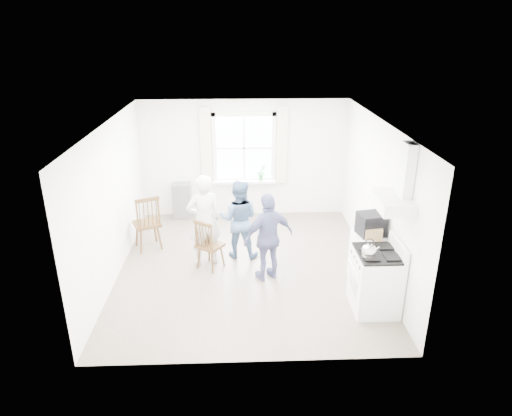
{
  "coord_description": "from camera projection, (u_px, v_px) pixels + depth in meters",
  "views": [
    {
      "loc": [
        -0.13,
        -7.22,
        4.06
      ],
      "look_at": [
        0.17,
        0.2,
        1.06
      ],
      "focal_mm": 32.0,
      "sensor_mm": 36.0,
      "label": 1
    }
  ],
  "objects": [
    {
      "name": "person_right",
      "position": [
        269.0,
        237.0,
        7.58
      ],
      "size": [
        1.19,
        1.19,
        1.54
      ],
      "primitive_type": "imported",
      "rotation": [
        0.0,
        0.0,
        3.57
      ],
      "color": "navy",
      "rests_on": "ground"
    },
    {
      "name": "windsor_chair_b",
      "position": [
        206.0,
        240.0,
        7.91
      ],
      "size": [
        0.55,
        0.55,
        0.95
      ],
      "color": "#4A3118",
      "rests_on": "ground"
    },
    {
      "name": "range_hood",
      "position": [
        397.0,
        191.0,
        6.33
      ],
      "size": [
        0.45,
        0.76,
        0.94
      ],
      "color": "white",
      "rests_on": "room_shell"
    },
    {
      "name": "cardboard_box",
      "position": [
        373.0,
        233.0,
        7.2
      ],
      "size": [
        0.32,
        0.26,
        0.18
      ],
      "primitive_type": "cube",
      "rotation": [
        0.0,
        0.0,
        -0.26
      ],
      "color": "#9B784B",
      "rests_on": "low_cabinet"
    },
    {
      "name": "windsor_chair_a",
      "position": [
        148.0,
        218.0,
        8.58
      ],
      "size": [
        0.61,
        0.61,
        1.11
      ],
      "color": "#4A3118",
      "rests_on": "ground"
    },
    {
      "name": "person_left",
      "position": [
        204.0,
        221.0,
        8.03
      ],
      "size": [
        0.79,
        0.79,
        1.69
      ],
      "primitive_type": "imported",
      "rotation": [
        0.0,
        0.0,
        3.5
      ],
      "color": "silver",
      "rests_on": "ground"
    },
    {
      "name": "low_cabinet",
      "position": [
        367.0,
        260.0,
        7.52
      ],
      "size": [
        0.5,
        0.55,
        0.9
      ],
      "primitive_type": "cube",
      "color": "white",
      "rests_on": "ground"
    },
    {
      "name": "gas_stove",
      "position": [
        375.0,
        280.0,
        6.86
      ],
      "size": [
        0.68,
        0.76,
        1.12
      ],
      "color": "white",
      "rests_on": "ground"
    },
    {
      "name": "person_mid",
      "position": [
        239.0,
        219.0,
        8.34
      ],
      "size": [
        0.83,
        0.83,
        1.49
      ],
      "primitive_type": "imported",
      "rotation": [
        0.0,
        0.0,
        2.98
      ],
      "color": "slate",
      "rests_on": "ground"
    },
    {
      "name": "kettle",
      "position": [
        369.0,
        251.0,
        6.51
      ],
      "size": [
        0.21,
        0.21,
        0.3
      ],
      "color": "silver",
      "rests_on": "gas_stove"
    },
    {
      "name": "room_shell",
      "position": [
        246.0,
        199.0,
        7.73
      ],
      "size": [
        4.62,
        5.12,
        2.64
      ],
      "color": "gray",
      "rests_on": "ground"
    },
    {
      "name": "potted_plant",
      "position": [
        262.0,
        172.0,
        10.03
      ],
      "size": [
        0.26,
        0.26,
        0.36
      ],
      "primitive_type": "imported",
      "rotation": [
        0.0,
        0.0,
        0.37
      ],
      "color": "#33743C",
      "rests_on": "window_assembly"
    },
    {
      "name": "window_assembly",
      "position": [
        244.0,
        152.0,
        9.94
      ],
      "size": [
        1.88,
        0.24,
        1.7
      ],
      "color": "white",
      "rests_on": "room_shell"
    },
    {
      "name": "stereo_stack",
      "position": [
        371.0,
        224.0,
        7.31
      ],
      "size": [
        0.47,
        0.43,
        0.36
      ],
      "color": "black",
      "rests_on": "low_cabinet"
    },
    {
      "name": "shelf_unit",
      "position": [
        182.0,
        201.0,
        10.18
      ],
      "size": [
        0.4,
        0.3,
        0.8
      ],
      "primitive_type": "cube",
      "color": "slate",
      "rests_on": "ground"
    }
  ]
}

